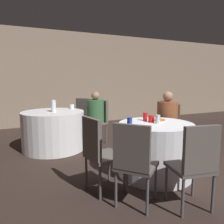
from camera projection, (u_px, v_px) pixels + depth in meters
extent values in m
plane|color=#332621|center=(158.00, 171.00, 3.28)|extent=(16.00, 16.00, 0.00)
cube|color=gray|center=(80.00, 79.00, 6.82)|extent=(16.00, 0.06, 2.80)
cylinder|color=silver|center=(155.00, 149.00, 3.12)|extent=(1.05, 1.05, 0.75)
cylinder|color=white|center=(54.00, 130.00, 4.28)|extent=(1.20, 1.20, 0.75)
cube|color=#59514C|center=(167.00, 132.00, 3.87)|extent=(0.56, 0.56, 0.04)
cube|color=#59514C|center=(169.00, 117.00, 4.00)|extent=(0.29, 0.32, 0.47)
cylinder|color=#4C4C51|center=(174.00, 148.00, 3.68)|extent=(0.03, 0.03, 0.41)
cylinder|color=#4C4C51|center=(155.00, 146.00, 3.82)|extent=(0.03, 0.03, 0.41)
cylinder|color=#4C4C51|center=(177.00, 143.00, 3.99)|extent=(0.03, 0.03, 0.41)
cylinder|color=#4C4C51|center=(159.00, 141.00, 4.13)|extent=(0.03, 0.03, 0.41)
cube|color=#59514C|center=(189.00, 168.00, 2.30)|extent=(0.47, 0.47, 0.04)
cube|color=#59514C|center=(202.00, 150.00, 2.09)|extent=(0.38, 0.12, 0.47)
cylinder|color=#4C4C51|center=(166.00, 183.00, 2.45)|extent=(0.03, 0.03, 0.41)
cylinder|color=#4C4C51|center=(193.00, 179.00, 2.53)|extent=(0.03, 0.03, 0.41)
cylinder|color=#4C4C51|center=(183.00, 198.00, 2.13)|extent=(0.03, 0.03, 0.41)
cylinder|color=#4C4C51|center=(213.00, 194.00, 2.21)|extent=(0.03, 0.03, 0.41)
cube|color=#59514C|center=(137.00, 166.00, 2.35)|extent=(0.56, 0.56, 0.04)
cube|color=#59514C|center=(131.00, 148.00, 2.15)|extent=(0.29, 0.32, 0.47)
cylinder|color=#4C4C51|center=(127.00, 177.00, 2.61)|extent=(0.03, 0.03, 0.41)
cylinder|color=#4C4C51|center=(155.00, 182.00, 2.47)|extent=(0.03, 0.03, 0.41)
cylinder|color=#4C4C51|center=(116.00, 189.00, 2.30)|extent=(0.03, 0.03, 0.41)
cylinder|color=#4C4C51|center=(147.00, 196.00, 2.16)|extent=(0.03, 0.03, 0.41)
cube|color=#59514C|center=(105.00, 156.00, 2.65)|extent=(0.46, 0.46, 0.04)
cube|color=#59514C|center=(92.00, 138.00, 2.51)|extent=(0.11, 0.38, 0.47)
cylinder|color=#4C4C51|center=(109.00, 166.00, 2.91)|extent=(0.03, 0.03, 0.41)
cylinder|color=#4C4C51|center=(124.00, 176.00, 2.63)|extent=(0.03, 0.03, 0.41)
cylinder|color=#4C4C51|center=(86.00, 172.00, 2.73)|extent=(0.03, 0.03, 0.41)
cylinder|color=#4C4C51|center=(100.00, 183.00, 2.45)|extent=(0.03, 0.03, 0.41)
cube|color=#59514C|center=(79.00, 120.00, 5.10)|extent=(0.56, 0.56, 0.04)
cube|color=#59514C|center=(83.00, 108.00, 5.23)|extent=(0.29, 0.32, 0.47)
cylinder|color=#4C4C51|center=(82.00, 131.00, 4.91)|extent=(0.03, 0.03, 0.41)
cylinder|color=#4C4C51|center=(69.00, 130.00, 5.05)|extent=(0.03, 0.03, 0.41)
cylinder|color=#4C4C51|center=(89.00, 128.00, 5.22)|extent=(0.03, 0.03, 0.41)
cylinder|color=#4C4C51|center=(77.00, 127.00, 5.36)|extent=(0.03, 0.03, 0.41)
cube|color=#59514C|center=(96.00, 123.00, 4.73)|extent=(0.44, 0.44, 0.04)
cube|color=#59514C|center=(103.00, 111.00, 4.78)|extent=(0.09, 0.38, 0.47)
cylinder|color=#4C4C51|center=(92.00, 136.00, 4.53)|extent=(0.03, 0.03, 0.41)
cylinder|color=#4C4C51|center=(86.00, 132.00, 4.82)|extent=(0.03, 0.03, 0.41)
cylinder|color=#4C4C51|center=(106.00, 134.00, 4.70)|extent=(0.03, 0.03, 0.41)
cylinder|color=#4C4C51|center=(99.00, 131.00, 4.99)|extent=(0.03, 0.03, 0.41)
cylinder|color=#282828|center=(87.00, 133.00, 4.65)|extent=(0.24, 0.24, 0.45)
cube|color=#282828|center=(91.00, 120.00, 4.66)|extent=(0.35, 0.38, 0.12)
cylinder|color=#38663D|center=(96.00, 111.00, 4.69)|extent=(0.37, 0.37, 0.48)
sphere|color=#997056|center=(95.00, 96.00, 4.64)|extent=(0.18, 0.18, 0.18)
cylinder|color=black|center=(164.00, 147.00, 3.70)|extent=(0.24, 0.24, 0.45)
cube|color=black|center=(166.00, 130.00, 3.76)|extent=(0.46, 0.47, 0.12)
cylinder|color=brown|center=(167.00, 116.00, 3.83)|extent=(0.36, 0.36, 0.53)
sphere|color=#997056|center=(168.00, 96.00, 3.78)|extent=(0.17, 0.17, 0.17)
cylinder|color=white|center=(159.00, 121.00, 3.26)|extent=(0.24, 0.24, 0.01)
cylinder|color=#BC6628|center=(159.00, 120.00, 3.26)|extent=(0.20, 0.20, 0.01)
cylinder|color=#1E38A5|center=(130.00, 122.00, 2.83)|extent=(0.07, 0.07, 0.12)
cylinder|color=silver|center=(158.00, 119.00, 3.05)|extent=(0.07, 0.07, 0.12)
cylinder|color=red|center=(145.00, 117.00, 3.25)|extent=(0.07, 0.07, 0.12)
cylinder|color=red|center=(151.00, 119.00, 3.13)|extent=(0.08, 0.08, 0.10)
cylinder|color=silver|center=(54.00, 106.00, 4.17)|extent=(0.09, 0.09, 0.23)
cylinder|color=white|center=(72.00, 107.00, 4.59)|extent=(0.09, 0.09, 0.10)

